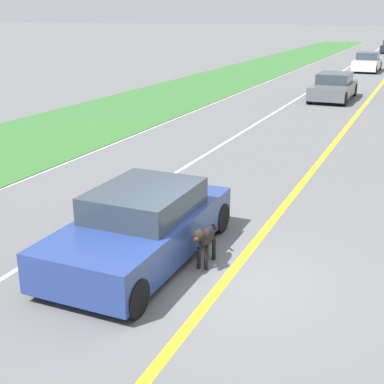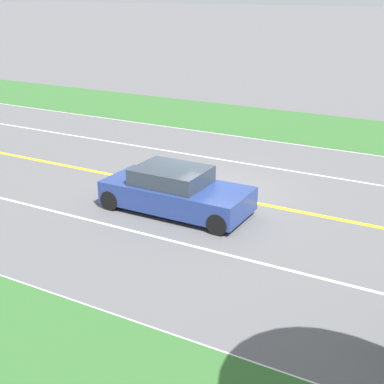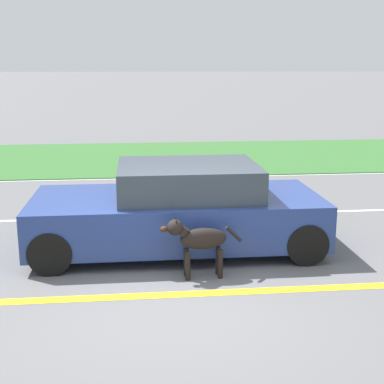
# 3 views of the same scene
# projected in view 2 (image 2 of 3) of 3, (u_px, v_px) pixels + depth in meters

# --- Properties ---
(ground_plane) EXTENTS (400.00, 400.00, 0.00)m
(ground_plane) POSITION_uv_depth(u_px,v_px,m) (207.00, 193.00, 17.17)
(ground_plane) COLOR #5B5B5E
(centre_divider_line) EXTENTS (0.18, 160.00, 0.01)m
(centre_divider_line) POSITION_uv_depth(u_px,v_px,m) (207.00, 193.00, 17.17)
(centre_divider_line) COLOR yellow
(centre_divider_line) RESTS_ON ground
(lane_edge_line_right) EXTENTS (0.14, 160.00, 0.01)m
(lane_edge_line_right) POSITION_uv_depth(u_px,v_px,m) (55.00, 296.00, 11.45)
(lane_edge_line_right) COLOR white
(lane_edge_line_right) RESTS_ON ground
(lane_edge_line_left) EXTENTS (0.14, 160.00, 0.01)m
(lane_edge_line_left) POSITION_uv_depth(u_px,v_px,m) (282.00, 142.00, 22.88)
(lane_edge_line_left) COLOR white
(lane_edge_line_left) RESTS_ON ground
(lane_dash_same_dir) EXTENTS (0.10, 160.00, 0.01)m
(lane_dash_same_dir) POSITION_uv_depth(u_px,v_px,m) (146.00, 234.00, 14.31)
(lane_dash_same_dir) COLOR white
(lane_dash_same_dir) RESTS_ON ground
(lane_dash_oncoming) EXTENTS (0.10, 160.00, 0.01)m
(lane_dash_oncoming) POSITION_uv_depth(u_px,v_px,m) (250.00, 164.00, 20.02)
(lane_dash_oncoming) COLOR white
(lane_dash_oncoming) RESTS_ON ground
(grass_verge_left) EXTENTS (6.00, 160.00, 0.03)m
(grass_verge_left) POSITION_uv_depth(u_px,v_px,m) (304.00, 127.00, 25.33)
(grass_verge_left) COLOR #33662D
(grass_verge_left) RESTS_ON ground
(ego_car) EXTENTS (1.92, 4.33, 1.32)m
(ego_car) POSITION_uv_depth(u_px,v_px,m) (176.00, 191.00, 15.61)
(ego_car) COLOR navy
(ego_car) RESTS_ON ground
(dog) EXTENTS (0.25, 1.10, 0.84)m
(dog) POSITION_uv_depth(u_px,v_px,m) (191.00, 181.00, 16.68)
(dog) COLOR black
(dog) RESTS_ON ground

